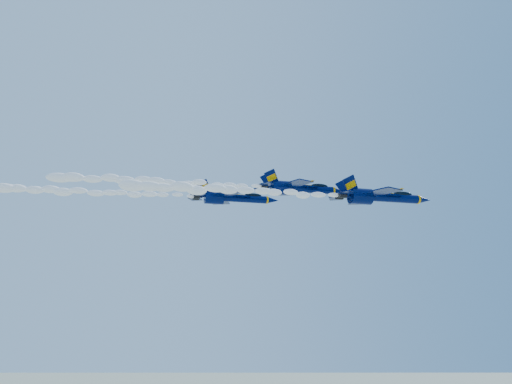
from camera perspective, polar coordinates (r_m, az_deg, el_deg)
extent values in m
cylinder|color=#000A3A|center=(83.63, 15.49, -0.67)|extent=(8.52, 1.42, 1.42)
ellipsoid|color=#000A3A|center=(80.78, 11.84, -0.49)|extent=(1.48, 2.56, 6.06)
cone|color=#000A3A|center=(86.53, 18.63, -0.86)|extent=(2.46, 1.42, 1.42)
cylinder|color=#FDA000|center=(85.91, 17.99, -0.82)|extent=(0.33, 1.48, 1.48)
ellipsoid|color=black|center=(84.60, 16.40, -0.26)|extent=(3.41, 1.11, 0.94)
cube|color=#FDA000|center=(84.54, 16.41, -0.45)|extent=(3.98, 0.95, 0.17)
cube|color=#000A3A|center=(78.33, 14.20, 0.05)|extent=(5.08, 6.02, 0.17)
cube|color=#000A3A|center=(84.85, 11.72, -1.04)|extent=(5.08, 6.02, 0.17)
cube|color=#FDA000|center=(79.00, 15.03, 0.06)|extent=(2.28, 4.74, 0.09)
cube|color=#FDA000|center=(85.47, 12.51, -1.03)|extent=(2.28, 4.74, 0.09)
cube|color=#000A3A|center=(79.31, 10.77, 0.78)|extent=(3.09, 0.97, 3.32)
cube|color=#000A3A|center=(81.06, 10.16, 0.46)|extent=(3.09, 0.97, 3.32)
cylinder|color=black|center=(78.79, 9.89, -0.30)|extent=(1.14, 1.04, 1.04)
cylinder|color=black|center=(79.88, 9.52, -0.48)|extent=(1.14, 1.04, 1.04)
cube|color=#FDA000|center=(82.39, 13.75, -0.07)|extent=(10.42, 0.33, 0.08)
ellipsoid|color=white|center=(73.87, -2.39, 0.18)|extent=(33.14, 1.71, 1.54)
cylinder|color=#000A3A|center=(85.81, 6.35, 0.31)|extent=(7.83, 1.31, 1.31)
ellipsoid|color=#000A3A|center=(83.98, 2.87, 0.50)|extent=(1.36, 2.35, 5.57)
cone|color=#000A3A|center=(87.75, 9.42, 0.11)|extent=(2.26, 1.31, 1.31)
cylinder|color=#FDA000|center=(87.33, 8.80, 0.15)|extent=(0.30, 1.36, 1.36)
ellipsoid|color=black|center=(86.50, 7.25, 0.67)|extent=(3.13, 1.02, 0.86)
cube|color=#FDA000|center=(86.44, 7.26, 0.50)|extent=(3.66, 0.87, 0.16)
cube|color=#000A3A|center=(81.28, 4.68, 1.01)|extent=(4.67, 5.53, 0.16)
cube|color=#000A3A|center=(87.69, 3.14, -0.04)|extent=(4.67, 5.53, 0.16)
cube|color=#FDA000|center=(81.72, 5.48, 1.01)|extent=(2.10, 4.36, 0.09)
cube|color=#FDA000|center=(88.09, 3.89, -0.03)|extent=(2.10, 4.36, 0.09)
cube|color=#000A3A|center=(82.89, 1.79, 1.63)|extent=(2.84, 0.90, 3.05)
cube|color=#000A3A|center=(84.59, 1.43, 1.33)|extent=(2.84, 0.90, 3.05)
cylinder|color=black|center=(82.57, 0.98, 0.69)|extent=(1.04, 0.96, 0.96)
cylinder|color=black|center=(83.63, 0.76, 0.51)|extent=(1.04, 0.96, 0.96)
cube|color=#FDA000|center=(85.06, 4.70, 0.86)|extent=(9.57, 0.30, 0.07)
ellipsoid|color=white|center=(80.16, -10.90, 1.18)|extent=(33.14, 1.58, 1.42)
cylinder|color=#000A3A|center=(92.08, -1.28, -0.78)|extent=(8.27, 1.38, 1.38)
ellipsoid|color=#000A3A|center=(90.89, -4.83, -0.61)|extent=(1.43, 2.48, 5.88)
cone|color=#000A3A|center=(93.48, 1.89, -0.96)|extent=(2.39, 1.38, 1.38)
cylinder|color=#FDA000|center=(93.16, 1.24, -0.92)|extent=(0.32, 1.43, 1.43)
ellipsoid|color=black|center=(92.61, -0.34, -0.42)|extent=(3.31, 1.08, 0.91)
cube|color=#FDA000|center=(92.55, -0.34, -0.58)|extent=(3.86, 0.92, 0.17)
cube|color=#000A3A|center=(87.68, -3.33, -0.15)|extent=(4.93, 5.84, 0.17)
cube|color=#000A3A|center=(94.73, -4.24, -1.09)|extent=(4.93, 5.84, 0.17)
cube|color=#FDA000|center=(87.97, -2.50, -0.14)|extent=(2.22, 4.60, 0.09)
cube|color=#FDA000|center=(95.00, -3.48, -1.08)|extent=(2.22, 4.60, 0.09)
cube|color=#000A3A|center=(89.94, -5.96, 0.47)|extent=(2.99, 0.95, 3.22)
cube|color=#000A3A|center=(91.80, -6.16, 0.21)|extent=(2.99, 0.95, 3.22)
cylinder|color=black|center=(89.80, -6.77, -0.45)|extent=(1.10, 1.01, 1.01)
cylinder|color=black|center=(90.96, -6.89, -0.60)|extent=(1.10, 1.01, 1.01)
cube|color=#FDA000|center=(91.63, -2.95, -0.25)|extent=(10.11, 0.32, 0.07)
ellipsoid|color=white|center=(89.57, -17.67, -0.03)|extent=(33.14, 1.66, 1.50)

